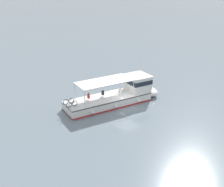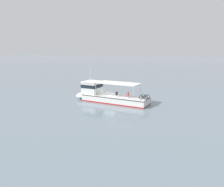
# 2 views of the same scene
# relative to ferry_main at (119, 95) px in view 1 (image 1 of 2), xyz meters

# --- Properties ---
(ground_plane) EXTENTS (400.00, 400.00, 0.00)m
(ground_plane) POSITION_rel_ferry_main_xyz_m (-1.80, 0.05, -1.02)
(ground_plane) COLOR slate
(ferry_main) EXTENTS (4.59, 13.02, 5.32)m
(ferry_main) POSITION_rel_ferry_main_xyz_m (0.00, 0.00, 0.00)
(ferry_main) COLOR white
(ferry_main) RESTS_ON ground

